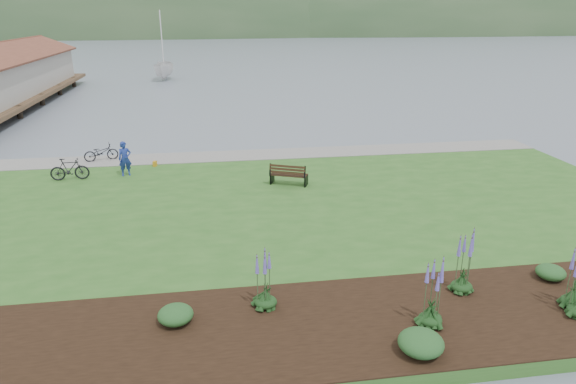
% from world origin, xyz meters
% --- Properties ---
extents(ground, '(600.00, 600.00, 0.00)m').
position_xyz_m(ground, '(0.00, 0.00, 0.00)').
color(ground, slate).
rests_on(ground, ground).
extents(lawn, '(34.00, 20.00, 0.40)m').
position_xyz_m(lawn, '(0.00, -2.00, 0.20)').
color(lawn, '#2C5E21').
rests_on(lawn, ground).
extents(shoreline_path, '(34.00, 2.20, 0.03)m').
position_xyz_m(shoreline_path, '(0.00, 6.90, 0.42)').
color(shoreline_path, gray).
rests_on(shoreline_path, lawn).
extents(garden_bed, '(24.00, 4.40, 0.04)m').
position_xyz_m(garden_bed, '(3.00, -9.80, 0.42)').
color(garden_bed, black).
rests_on(garden_bed, lawn).
extents(far_hillside, '(580.00, 80.00, 38.00)m').
position_xyz_m(far_hillside, '(20.00, 170.00, 0.00)').
color(far_hillside, '#2E4D2B').
rests_on(far_hillside, ground).
extents(park_bench, '(1.83, 1.31, 1.05)m').
position_xyz_m(park_bench, '(1.72, 1.46, 0.92)').
color(park_bench, black).
rests_on(park_bench, lawn).
extents(person, '(0.84, 0.69, 1.99)m').
position_xyz_m(person, '(-5.92, 4.13, 1.40)').
color(person, navy).
rests_on(person, lawn).
extents(bicycle_a, '(1.12, 1.88, 0.93)m').
position_xyz_m(bicycle_a, '(-7.61, 7.03, 0.86)').
color(bicycle_a, black).
rests_on(bicycle_a, lawn).
extents(bicycle_b, '(0.60, 1.80, 1.07)m').
position_xyz_m(bicycle_b, '(-8.46, 3.80, 0.94)').
color(bicycle_b, black).
rests_on(bicycle_b, lawn).
extents(sailboat, '(10.30, 10.47, 25.76)m').
position_xyz_m(sailboat, '(-6.89, 44.38, 0.00)').
color(sailboat, silver).
rests_on(sailboat, ground).
extents(pannier, '(0.22, 0.29, 0.27)m').
position_xyz_m(pannier, '(-4.68, 5.53, 0.54)').
color(pannier, orange).
rests_on(pannier, lawn).
extents(echium_0, '(0.62, 0.62, 2.07)m').
position_xyz_m(echium_0, '(3.58, -10.24, 1.27)').
color(echium_0, '#133514').
rests_on(echium_0, garden_bed).
extents(echium_1, '(0.62, 0.62, 2.15)m').
position_xyz_m(echium_1, '(5.16, -8.79, 1.31)').
color(echium_1, '#133514').
rests_on(echium_1, garden_bed).
extents(echium_4, '(0.62, 0.62, 2.03)m').
position_xyz_m(echium_4, '(-0.49, -8.76, 1.26)').
color(echium_4, '#133514').
rests_on(echium_4, garden_bed).
extents(echium_5, '(0.62, 0.62, 1.90)m').
position_xyz_m(echium_5, '(7.76, -10.02, 1.20)').
color(echium_5, '#133514').
rests_on(echium_5, garden_bed).
extents(shrub_0, '(0.92, 0.92, 0.46)m').
position_xyz_m(shrub_0, '(-2.88, -9.15, 0.67)').
color(shrub_0, '#1E4C21').
rests_on(shrub_0, garden_bed).
extents(shrub_1, '(1.08, 1.08, 0.54)m').
position_xyz_m(shrub_1, '(2.89, -11.29, 0.71)').
color(shrub_1, '#1E4C21').
rests_on(shrub_1, garden_bed).
extents(shrub_2, '(0.86, 0.86, 0.43)m').
position_xyz_m(shrub_2, '(8.14, -8.53, 0.65)').
color(shrub_2, '#1E4C21').
rests_on(shrub_2, garden_bed).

